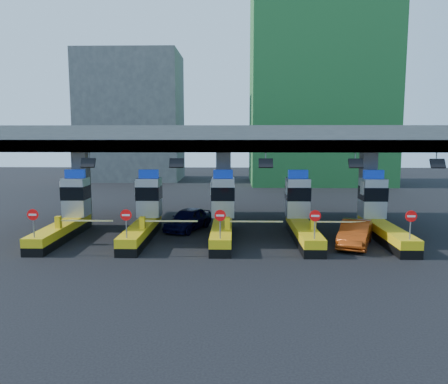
{
  "coord_description": "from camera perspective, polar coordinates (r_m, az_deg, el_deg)",
  "views": [
    {
      "loc": [
        0.71,
        -27.28,
        6.47
      ],
      "look_at": [
        0.1,
        0.0,
        2.89
      ],
      "focal_mm": 35.0,
      "sensor_mm": 36.0,
      "label": 1
    }
  ],
  "objects": [
    {
      "name": "toll_lane_far_right",
      "position": [
        29.52,
        19.63,
        -2.86
      ],
      "size": [
        4.43,
        8.0,
        4.16
      ],
      "color": "black",
      "rests_on": "ground"
    },
    {
      "name": "toll_lane_center",
      "position": [
        28.03,
        -0.19,
        -2.96
      ],
      "size": [
        4.43,
        8.0,
        4.16
      ],
      "color": "black",
      "rests_on": "ground"
    },
    {
      "name": "van",
      "position": [
        29.96,
        -4.72,
        -3.55
      ],
      "size": [
        3.39,
        4.8,
        1.52
      ],
      "primitive_type": "imported",
      "rotation": [
        0.0,
        0.0,
        -0.4
      ],
      "color": "black",
      "rests_on": "ground"
    },
    {
      "name": "toll_lane_right",
      "position": [
        28.34,
        9.98,
        -2.95
      ],
      "size": [
        4.43,
        8.0,
        4.16
      ],
      "color": "black",
      "rests_on": "ground"
    },
    {
      "name": "bg_building_concrete",
      "position": [
        65.01,
        -11.96,
        9.54
      ],
      "size": [
        14.0,
        10.0,
        18.0
      ],
      "primitive_type": "cube",
      "color": "#4C4C49",
      "rests_on": "ground"
    },
    {
      "name": "toll_lane_left",
      "position": [
        28.59,
        -10.27,
        -2.87
      ],
      "size": [
        4.43,
        8.0,
        4.16
      ],
      "color": "black",
      "rests_on": "ground"
    },
    {
      "name": "bg_building_scaffold",
      "position": [
        60.81,
        12.37,
        14.42
      ],
      "size": [
        18.0,
        12.0,
        28.0
      ],
      "primitive_type": "cube",
      "color": "#1E5926",
      "rests_on": "ground"
    },
    {
      "name": "red_car",
      "position": [
        26.77,
        16.75,
        -5.2
      ],
      "size": [
        3.15,
        4.8,
        1.5
      ],
      "primitive_type": "imported",
      "rotation": [
        0.0,
        0.0,
        -0.38
      ],
      "color": "#8F310B",
      "rests_on": "ground"
    },
    {
      "name": "ground",
      "position": [
        28.04,
        -0.21,
        -5.87
      ],
      "size": [
        120.0,
        120.0,
        0.0
      ],
      "primitive_type": "plane",
      "color": "black",
      "rests_on": "ground"
    },
    {
      "name": "toll_canopy",
      "position": [
        30.16,
        -0.07,
        6.83
      ],
      "size": [
        28.0,
        12.09,
        7.0
      ],
      "color": "slate",
      "rests_on": "ground"
    },
    {
      "name": "toll_lane_far_left",
      "position": [
        30.0,
        -19.68,
        -2.71
      ],
      "size": [
        4.43,
        8.0,
        4.16
      ],
      "color": "black",
      "rests_on": "ground"
    }
  ]
}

